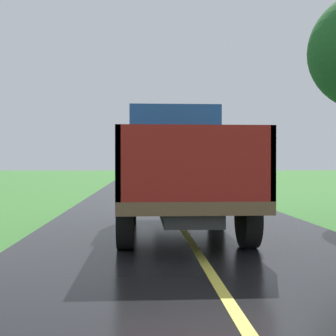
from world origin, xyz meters
name	(u,v)px	position (x,y,z in m)	size (l,w,h in m)	color
banana_truck_near	(178,166)	(-0.11, 11.72, 1.47)	(2.38, 5.82, 2.80)	#2D2D30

